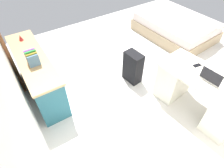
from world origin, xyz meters
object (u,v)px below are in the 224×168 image
suitcase_black (133,67)px  laptop (212,78)px  cell_phone_by_mouse (197,65)px  desk (199,93)px  credenza (38,74)px  bed (176,27)px  figurine_small (20,38)px  computer_mouse (197,69)px

suitcase_black → laptop: size_ratio=1.93×
cell_phone_by_mouse → suitcase_black: bearing=41.2°
desk → cell_phone_by_mouse: size_ratio=11.04×
suitcase_black → cell_phone_by_mouse: cell_phone_by_mouse is taller
credenza → laptop: laptop is taller
bed → figurine_small: bearing=81.5°
computer_mouse → cell_phone_by_mouse: computer_mouse is taller
bed → desk: bearing=141.7°
credenza → suitcase_black: 1.78m
laptop → computer_mouse: size_ratio=3.31×
bed → figurine_small: size_ratio=18.07×
desk → figurine_small: (2.48, 2.08, 0.46)m
bed → cell_phone_by_mouse: (-1.67, 1.43, 0.51)m
suitcase_black → figurine_small: size_ratio=5.82×
computer_mouse → figurine_small: 3.10m
bed → figurine_small: 3.70m
suitcase_black → cell_phone_by_mouse: bearing=-154.8°
desk → bed: size_ratio=0.76×
desk → bed: bearing=-38.3°
laptop → figurine_small: bearing=39.3°
cell_phone_by_mouse → figurine_small: 3.11m
computer_mouse → suitcase_black: bearing=19.6°
desk → bed: 2.47m
desk → laptop: (-0.07, -0.00, 0.41)m
cell_phone_by_mouse → bed: bearing=-30.8°
laptop → cell_phone_by_mouse: size_ratio=2.44×
suitcase_black → cell_phone_by_mouse: size_ratio=4.70×
computer_mouse → figurine_small: figurine_small is taller
computer_mouse → figurine_small: size_ratio=0.91×
laptop → cell_phone_by_mouse: 0.35m
suitcase_black → laptop: 1.41m
bed → laptop: (-2.00, 1.53, 0.56)m
desk → laptop: laptop is taller
desk → credenza: 2.81m
laptop → figurine_small: laptop is taller
credenza → computer_mouse: (-1.69, -2.10, 0.37)m
bed → suitcase_black: suitcase_black is taller
bed → computer_mouse: (-1.74, 1.51, 0.52)m
desk → credenza: size_ratio=0.83×
cell_phone_by_mouse → computer_mouse: bearing=139.9°
bed → figurine_small: (0.54, 3.61, 0.60)m
credenza → cell_phone_by_mouse: (-1.62, -2.18, 0.36)m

